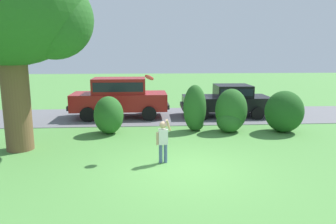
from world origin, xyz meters
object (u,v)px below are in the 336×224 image
(parked_suv, at_px, (120,95))
(child_thrower, at_px, (163,138))
(parked_sedan, at_px, (228,99))
(oak_tree_large, at_px, (12,7))
(frisbee, at_px, (149,77))

(parked_suv, distance_m, child_thrower, 6.81)
(parked_sedan, relative_size, child_thrower, 3.45)
(oak_tree_large, xyz_separation_m, child_thrower, (4.56, -1.79, -3.76))
(parked_suv, height_order, frisbee, frisbee)
(parked_sedan, distance_m, child_thrower, 7.39)
(parked_sedan, bearing_deg, child_thrower, -118.66)
(parked_suv, bearing_deg, oak_tree_large, -120.40)
(oak_tree_large, xyz_separation_m, frisbee, (4.19, -0.99, -2.09))
(child_thrower, bearing_deg, parked_suv, 104.96)
(parked_suv, distance_m, frisbee, 6.07)
(oak_tree_large, bearing_deg, parked_suv, 59.60)
(parked_sedan, distance_m, frisbee, 7.07)
(parked_sedan, bearing_deg, oak_tree_large, -149.90)
(oak_tree_large, distance_m, parked_suv, 6.50)
(oak_tree_large, relative_size, parked_suv, 1.42)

